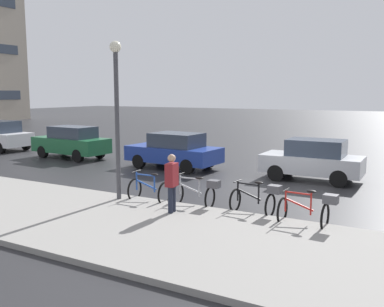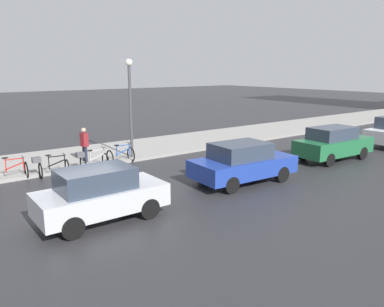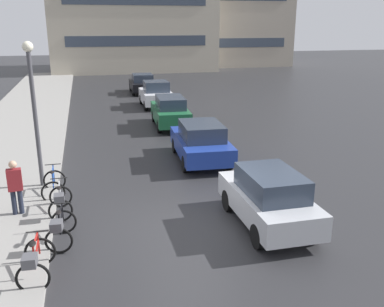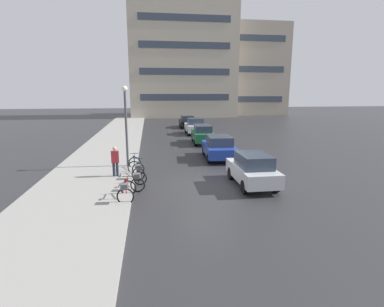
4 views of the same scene
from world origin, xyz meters
TOP-DOWN VIEW (x-y plane):
  - ground_plane at (0.00, 0.00)m, footprint 140.00×140.00m
  - sidewalk_kerb at (-6.00, 10.00)m, footprint 4.80×60.00m
  - bicycle_nearest at (-3.80, -1.91)m, footprint 0.78×1.44m
  - bicycle_second at (-3.34, -0.37)m, footprint 0.77×1.43m
  - bicycle_third at (-3.42, 1.46)m, footprint 0.73×1.41m
  - bicycle_farthest at (-3.69, 3.05)m, footprint 0.76×1.18m
  - car_silver at (2.25, -0.54)m, footprint 1.73×3.80m
  - car_blue at (1.97, 5.59)m, footprint 2.16×4.33m
  - car_green at (1.94, 11.88)m, footprint 1.94×4.32m
  - car_white at (2.15, 17.81)m, footprint 1.98×3.82m
  - car_black at (2.07, 23.99)m, footprint 2.00×4.14m
  - pedestrian at (-4.62, 1.65)m, footprint 0.43×0.29m
  - streetlamp at (-4.12, 3.89)m, footprint 0.34×0.34m
  - building_facade_main at (3.45, 42.01)m, footprint 18.58×9.63m
  - building_facade_side at (15.99, 45.69)m, footprint 16.00×9.53m

SIDE VIEW (x-z plane):
  - ground_plane at x=0.00m, z-range 0.00..0.00m
  - sidewalk_kerb at x=-6.00m, z-range 0.00..0.14m
  - bicycle_farthest at x=-3.69m, z-range -0.08..0.90m
  - bicycle_third at x=-3.42m, z-range -0.01..0.98m
  - bicycle_second at x=-3.34m, z-range 0.00..0.99m
  - bicycle_nearest at x=-3.80m, z-range 0.00..1.01m
  - car_black at x=2.07m, z-range 0.00..1.53m
  - car_blue at x=1.97m, z-range 0.01..1.62m
  - car_silver at x=2.25m, z-range 0.01..1.64m
  - car_white at x=2.15m, z-range -0.02..1.72m
  - car_green at x=1.94m, z-range 0.01..1.69m
  - pedestrian at x=-4.62m, z-range 0.11..1.87m
  - streetlamp at x=-4.12m, z-range 0.60..5.53m
  - building_facade_side at x=15.99m, z-range 0.00..17.16m
  - building_facade_main at x=3.45m, z-range 0.00..19.84m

